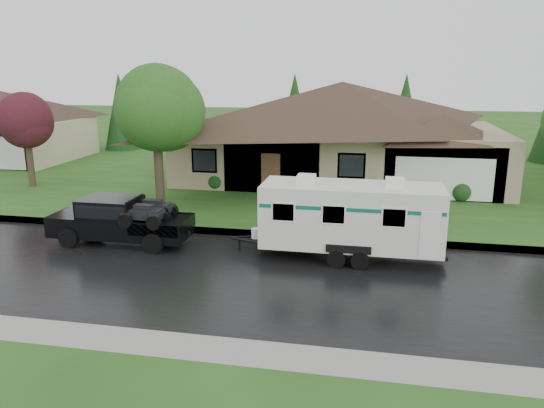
{
  "coord_description": "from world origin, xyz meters",
  "views": [
    {
      "loc": [
        4.01,
        -17.54,
        6.55
      ],
      "look_at": [
        0.19,
        2.0,
        1.4
      ],
      "focal_mm": 35.0,
      "sensor_mm": 36.0,
      "label": 1
    }
  ],
  "objects": [
    {
      "name": "road",
      "position": [
        0.0,
        -2.0,
        0.01
      ],
      "size": [
        140.0,
        8.0,
        0.01
      ],
      "primitive_type": "cube",
      "color": "black",
      "rests_on": "ground"
    },
    {
      "name": "house_main",
      "position": [
        2.29,
        13.84,
        3.59
      ],
      "size": [
        19.44,
        10.8,
        6.9
      ],
      "color": "#998A67",
      "rests_on": "lawn"
    },
    {
      "name": "curb",
      "position": [
        0.0,
        2.25,
        0.07
      ],
      "size": [
        140.0,
        0.5,
        0.15
      ],
      "primitive_type": "cube",
      "color": "gray",
      "rests_on": "ground"
    },
    {
      "name": "travel_trailer",
      "position": [
        3.31,
        0.36,
        1.56
      ],
      "size": [
        6.54,
        2.3,
        2.93
      ],
      "color": "silver",
      "rests_on": "ground"
    },
    {
      "name": "tree_left_green",
      "position": [
        -6.01,
        5.73,
        4.69
      ],
      "size": [
        3.95,
        3.95,
        6.55
      ],
      "color": "#382B1E",
      "rests_on": "lawn"
    },
    {
      "name": "tree_red",
      "position": [
        -14.61,
        8.2,
        3.57
      ],
      "size": [
        2.99,
        2.99,
        4.94
      ],
      "color": "#382B1E",
      "rests_on": "lawn"
    },
    {
      "name": "ground",
      "position": [
        0.0,
        0.0,
        0.0
      ],
      "size": [
        140.0,
        140.0,
        0.0
      ],
      "primitive_type": "plane",
      "color": "#255019",
      "rests_on": "ground"
    },
    {
      "name": "pickup_truck",
      "position": [
        -5.48,
        0.36,
        0.95
      ],
      "size": [
        5.3,
        2.02,
        1.77
      ],
      "color": "black",
      "rests_on": "ground"
    },
    {
      "name": "shrub_row",
      "position": [
        2.0,
        9.3,
        0.65
      ],
      "size": [
        13.6,
        1.0,
        1.0
      ],
      "color": "#143814",
      "rests_on": "lawn"
    },
    {
      "name": "lawn",
      "position": [
        0.0,
        15.0,
        0.07
      ],
      "size": [
        140.0,
        26.0,
        0.15
      ],
      "primitive_type": "cube",
      "color": "#255019",
      "rests_on": "ground"
    },
    {
      "name": "house_far",
      "position": [
        -21.78,
        15.85,
        2.97
      ],
      "size": [
        10.8,
        8.64,
        5.8
      ],
      "color": "#BBAF8B",
      "rests_on": "lawn"
    }
  ]
}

